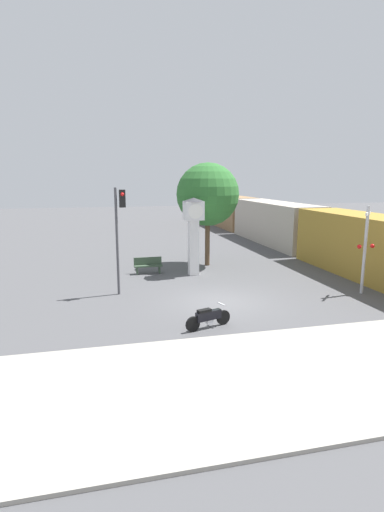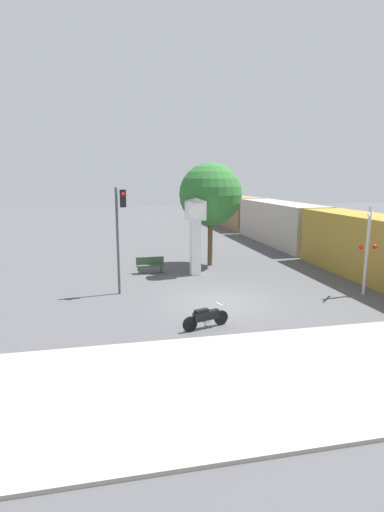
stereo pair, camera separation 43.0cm
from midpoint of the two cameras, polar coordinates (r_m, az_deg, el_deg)
The scene contains 9 objects.
ground_plane at distance 17.86m, azimuth 4.90°, elevation -6.56°, with size 120.00×120.00×0.00m, color #4C4C4F.
sidewalk_strip at distance 11.92m, azimuth 14.97°, elevation -16.06°, with size 36.00×6.00×0.10m.
motorcycle at distance 14.73m, azimuth 2.83°, elevation -8.79°, with size 1.84×0.72×0.84m.
clock_tower at distance 22.21m, azimuth 1.05°, elevation 4.60°, with size 1.21×1.21×4.34m.
freight_train at distance 34.19m, azimuth 12.75°, elevation 4.64°, with size 2.80×37.10×3.40m.
traffic_light at distance 18.65m, azimuth -9.59°, elevation 4.73°, with size 0.50×0.35×4.99m.
railroad_crossing_signal at distance 20.18m, azimuth 24.33°, elevation 1.13°, with size 0.90×0.82×4.15m.
street_tree at distance 24.57m, azimuth 3.17°, elevation 8.74°, with size 3.83×3.83×6.32m.
bench at distance 23.07m, azimuth -5.47°, elevation -1.24°, with size 1.60×0.44×0.92m.
Camera 2 is at (-4.83, -16.30, 5.43)m, focal length 28.00 mm.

